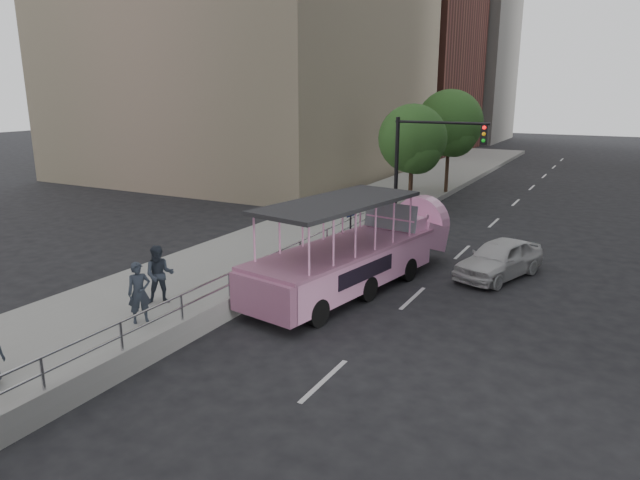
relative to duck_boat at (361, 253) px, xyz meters
The scene contains 14 objects.
ground 4.59m from the duck_boat, 77.23° to the right, with size 160.00×160.00×0.00m, color black.
sidewalk 7.48m from the duck_boat, 130.06° to the left, with size 5.50×80.00×0.30m, color gray.
kerb_wall 3.23m from the duck_boat, 132.56° to the right, with size 0.24×30.00×0.36m, color gray.
guardrail 3.16m from the duck_boat, 132.56° to the right, with size 0.07×22.00×0.71m.
duck_boat is the anchor object (origin of this frame).
car 5.04m from the duck_boat, 38.81° to the left, with size 1.59×3.95×1.35m, color silver.
pedestrian_near 7.27m from the duck_boat, 119.92° to the right, with size 0.61×0.40×1.68m, color #262D38.
pedestrian_mid 6.49m from the duck_boat, 129.99° to the right, with size 0.85×0.66×1.74m, color #262D38.
parking_sign 3.27m from the duck_boat, 121.22° to the left, with size 0.09×0.56×2.48m.
traffic_signal 8.53m from the duck_boat, 95.06° to the left, with size 4.20×0.32×5.20m.
street_tree_near 12.12m from the duck_boat, 101.32° to the left, with size 3.52×3.52×5.72m.
street_tree_far 18.00m from the duck_boat, 96.87° to the left, with size 3.97×3.97×6.45m.
midrise_brick 48.34m from the duck_boat, 111.29° to the left, with size 18.00×16.00×26.00m, color brown.
midrise_stone_b 62.17m from the duck_boat, 104.13° to the left, with size 16.00×14.00×20.00m, color slate.
Camera 1 is at (6.46, -12.32, 6.38)m, focal length 32.00 mm.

